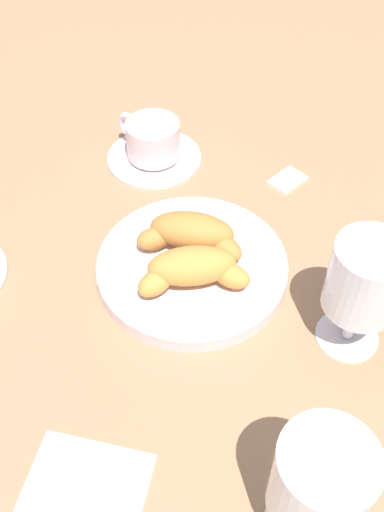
% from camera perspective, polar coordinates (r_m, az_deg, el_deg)
% --- Properties ---
extents(ground_plane, '(2.20, 2.20, 0.00)m').
position_cam_1_polar(ground_plane, '(0.69, -1.97, -2.99)').
color(ground_plane, '#997551').
extents(pastry_plate, '(0.23, 0.23, 0.02)m').
position_cam_1_polar(pastry_plate, '(0.69, 0.00, -0.98)').
color(pastry_plate, silver).
rests_on(pastry_plate, ground_plane).
extents(croissant_large, '(0.12, 0.10, 0.04)m').
position_cam_1_polar(croissant_large, '(0.68, -0.06, 2.21)').
color(croissant_large, '#BC7A38').
rests_on(croissant_large, pastry_plate).
extents(croissant_small, '(0.14, 0.08, 0.04)m').
position_cam_1_polar(croissant_small, '(0.65, 0.04, -1.28)').
color(croissant_small, '#CC893D').
rests_on(croissant_small, pastry_plate).
extents(coffee_cup_near, '(0.14, 0.14, 0.06)m').
position_cam_1_polar(coffee_cup_near, '(0.84, -3.87, 10.89)').
color(coffee_cup_near, silver).
rests_on(coffee_cup_near, ground_plane).
extents(juice_glass_left, '(0.08, 0.08, 0.14)m').
position_cam_1_polar(juice_glass_left, '(0.48, 12.40, -20.99)').
color(juice_glass_left, white).
rests_on(juice_glass_left, ground_plane).
extents(juice_glass_right, '(0.08, 0.08, 0.14)m').
position_cam_1_polar(juice_glass_right, '(0.59, 16.60, -2.43)').
color(juice_glass_right, white).
rests_on(juice_glass_right, ground_plane).
extents(sugar_packet, '(0.06, 0.05, 0.01)m').
position_cam_1_polar(sugar_packet, '(0.83, 9.34, 7.44)').
color(sugar_packet, white).
rests_on(sugar_packet, ground_plane).
extents(folded_napkin, '(0.15, 0.15, 0.01)m').
position_cam_1_polar(folded_napkin, '(0.57, -10.78, -22.42)').
color(folded_napkin, silver).
rests_on(folded_napkin, ground_plane).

